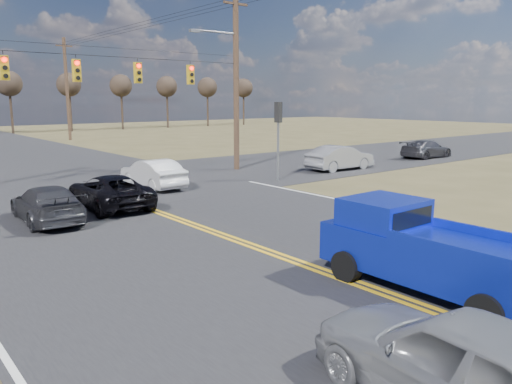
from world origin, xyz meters
TOP-DOWN VIEW (x-y plane):
  - ground at (0.00, 0.00)m, footprint 160.00×160.00m
  - road_main at (0.00, 10.00)m, footprint 14.00×120.00m
  - road_cross at (0.00, 18.00)m, footprint 120.00×12.00m
  - signal_gantry at (0.50, 17.79)m, footprint 19.60×4.83m
  - utility_poles at (0.00, 17.00)m, footprint 19.60×58.32m
  - treeline at (0.00, 26.96)m, footprint 87.00×117.80m
  - pickup_truck at (0.80, 0.49)m, footprint 1.97×4.88m
  - silver_suv at (-2.65, -2.24)m, footprint 2.19×4.46m
  - black_suv at (-0.96, 12.68)m, footprint 2.28×4.58m
  - white_car_queue at (2.30, 15.50)m, footprint 1.44×4.04m
  - dgrey_car_queue at (-3.48, 11.86)m, footprint 1.92×4.26m
  - cross_car_east_near at (13.53, 14.10)m, footprint 1.63×4.37m
  - cross_car_east_far at (22.83, 14.38)m, footprint 1.87×4.36m

SIDE VIEW (x-z plane):
  - ground at x=0.00m, z-range 0.00..0.00m
  - road_main at x=0.00m, z-range -0.01..0.01m
  - road_cross at x=0.00m, z-range -0.01..0.01m
  - dgrey_car_queue at x=-3.48m, z-range 0.00..1.21m
  - black_suv at x=-0.96m, z-range 0.00..1.25m
  - cross_car_east_far at x=22.83m, z-range 0.00..1.25m
  - white_car_queue at x=2.30m, z-range 0.00..1.33m
  - cross_car_east_near at x=13.53m, z-range 0.00..1.43m
  - silver_suv at x=-2.65m, z-range 0.00..1.46m
  - pickup_truck at x=0.80m, z-range -0.03..1.80m
  - signal_gantry at x=0.50m, z-range 0.06..10.06m
  - utility_poles at x=0.00m, z-range 0.23..10.23m
  - treeline at x=0.00m, z-range 2.00..9.40m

